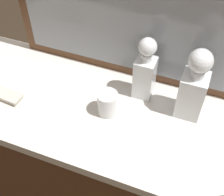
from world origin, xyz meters
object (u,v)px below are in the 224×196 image
at_px(crystal_decanter_left, 193,90).
at_px(silver_brush_center, 5,95).
at_px(crystal_decanter_front, 145,74).
at_px(crystal_tumbler_rear, 108,104).

distance_m(crystal_decanter_left, silver_brush_center, 0.69).
relative_size(crystal_decanter_left, silver_brush_center, 2.08).
relative_size(crystal_decanter_left, crystal_decanter_front, 1.09).
distance_m(crystal_decanter_front, silver_brush_center, 0.53).
height_order(crystal_decanter_left, crystal_decanter_front, crystal_decanter_left).
bearing_deg(crystal_decanter_left, silver_brush_center, -164.66).
xyz_separation_m(crystal_tumbler_rear, silver_brush_center, (-0.39, -0.08, -0.03)).
distance_m(crystal_decanter_front, crystal_tumbler_rear, 0.17).
bearing_deg(crystal_decanter_front, silver_brush_center, -156.42).
relative_size(crystal_decanter_front, crystal_tumbler_rear, 2.80).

